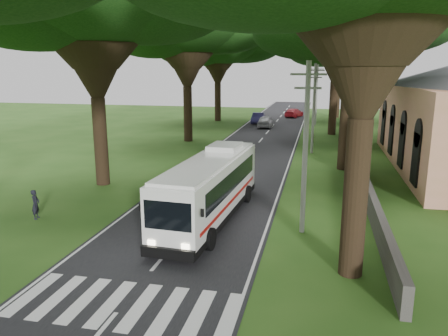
{
  "coord_description": "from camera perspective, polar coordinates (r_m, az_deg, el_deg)",
  "views": [
    {
      "loc": [
        6.09,
        -14.04,
        7.74
      ],
      "look_at": [
        0.98,
        9.15,
        2.2
      ],
      "focal_mm": 35.0,
      "sensor_mm": 36.0,
      "label": 1
    }
  ],
  "objects": [
    {
      "name": "distant_car_b",
      "position": [
        61.39,
        4.44,
        6.53
      ],
      "size": [
        1.62,
        4.32,
        1.41
      ],
      "primitive_type": "imported",
      "rotation": [
        0.0,
        0.0,
        0.03
      ],
      "color": "navy",
      "rests_on": "road"
    },
    {
      "name": "distant_car_a",
      "position": [
        57.13,
        5.43,
        6.08
      ],
      "size": [
        1.8,
        4.45,
        1.51
      ],
      "primitive_type": "imported",
      "rotation": [
        0.0,
        0.0,
        3.14
      ],
      "color": "#B5B4BA",
      "rests_on": "road"
    },
    {
      "name": "pole_near",
      "position": [
        20.36,
        10.59,
        2.84
      ],
      "size": [
        1.6,
        0.24,
        8.0
      ],
      "color": "gray",
      "rests_on": "ground"
    },
    {
      "name": "tree_r_midb",
      "position": [
        52.26,
        14.63,
        17.74
      ],
      "size": [
        15.05,
        15.05,
        15.62
      ],
      "color": "black",
      "rests_on": "ground"
    },
    {
      "name": "property_wall",
      "position": [
        38.81,
        16.51,
        1.98
      ],
      "size": [
        0.35,
        50.0,
        1.2
      ],
      "primitive_type": "cube",
      "color": "#383533",
      "rests_on": "ground"
    },
    {
      "name": "coach_bus",
      "position": [
        22.27,
        -1.78,
        -2.51
      ],
      "size": [
        3.09,
        11.07,
        3.23
      ],
      "rotation": [
        0.0,
        0.0,
        -0.06
      ],
      "color": "white",
      "rests_on": "ground"
    },
    {
      "name": "road",
      "position": [
        40.26,
        3.49,
        2.03
      ],
      "size": [
        8.0,
        120.0,
        0.04
      ],
      "primitive_type": "cube",
      "color": "black",
      "rests_on": "ground"
    },
    {
      "name": "tree_l_midb",
      "position": [
        46.24,
        -4.95,
        17.73
      ],
      "size": [
        13.46,
        13.46,
        14.5
      ],
      "color": "black",
      "rests_on": "ground"
    },
    {
      "name": "crosswalk",
      "position": [
        15.55,
        -13.05,
        -17.08
      ],
      "size": [
        8.0,
        3.0,
        0.01
      ],
      "primitive_type": "cube",
      "color": "silver",
      "rests_on": "ground"
    },
    {
      "name": "pedestrian",
      "position": [
        24.68,
        -23.4,
        -4.38
      ],
      "size": [
        0.49,
        0.63,
        1.55
      ],
      "primitive_type": "imported",
      "rotation": [
        0.0,
        0.0,
        1.8
      ],
      "color": "black",
      "rests_on": "ground"
    },
    {
      "name": "pole_mid",
      "position": [
        40.2,
        11.64,
        7.78
      ],
      "size": [
        1.6,
        0.24,
        8.0
      ],
      "color": "gray",
      "rests_on": "ground"
    },
    {
      "name": "tree_l_mida",
      "position": [
        29.86,
        -16.91,
        20.08
      ],
      "size": [
        13.7,
        13.7,
        14.69
      ],
      "color": "black",
      "rests_on": "ground"
    },
    {
      "name": "distant_car_c",
      "position": [
        69.54,
        9.11,
        7.15
      ],
      "size": [
        3.06,
        4.93,
        1.33
      ],
      "primitive_type": "imported",
      "rotation": [
        0.0,
        0.0,
        2.86
      ],
      "color": "maroon",
      "rests_on": "road"
    },
    {
      "name": "tree_r_far",
      "position": [
        70.14,
        14.91,
        15.14
      ],
      "size": [
        13.81,
        13.81,
        13.78
      ],
      "color": "black",
      "rests_on": "ground"
    },
    {
      "name": "tree_l_far",
      "position": [
        63.81,
        -0.84,
        16.02
      ],
      "size": [
        14.83,
        14.83,
        14.21
      ],
      "color": "black",
      "rests_on": "ground"
    },
    {
      "name": "tree_r_mida",
      "position": [
        34.24,
        16.39,
        18.02
      ],
      "size": [
        12.63,
        12.63,
        13.82
      ],
      "color": "black",
      "rests_on": "ground"
    },
    {
      "name": "ground",
      "position": [
        17.14,
        -10.13,
        -13.92
      ],
      "size": [
        140.0,
        140.0,
        0.0
      ],
      "primitive_type": "plane",
      "color": "#254C15",
      "rests_on": "ground"
    },
    {
      "name": "pole_far",
      "position": [
        60.15,
        12.0,
        9.45
      ],
      "size": [
        1.6,
        0.24,
        8.0
      ],
      "color": "gray",
      "rests_on": "ground"
    }
  ]
}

